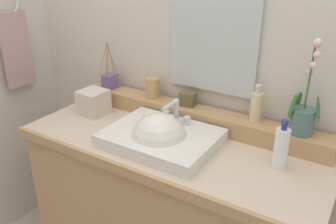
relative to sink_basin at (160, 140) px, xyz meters
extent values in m
cube|color=beige|center=(0.03, 0.44, 0.49)|extent=(2.94, 0.20, 2.69)
cube|color=tan|center=(0.03, 0.05, -0.45)|extent=(1.33, 0.52, 0.79)
cube|color=beige|center=(0.03, 0.05, -0.04)|extent=(1.35, 0.55, 0.04)
cube|color=tan|center=(0.03, -0.22, -0.04)|extent=(1.35, 0.02, 0.04)
cube|color=tan|center=(0.03, 0.26, 0.02)|extent=(1.28, 0.12, 0.08)
cube|color=white|center=(0.00, 0.01, 0.01)|extent=(0.47, 0.36, 0.05)
sphere|color=white|center=(0.00, -0.01, 0.00)|extent=(0.25, 0.25, 0.25)
cylinder|color=silver|center=(0.00, 0.14, 0.08)|extent=(0.02, 0.02, 0.10)
cylinder|color=silver|center=(0.00, 0.08, 0.13)|extent=(0.02, 0.11, 0.02)
sphere|color=silver|center=(0.00, 0.14, 0.13)|extent=(0.03, 0.03, 0.03)
cylinder|color=silver|center=(-0.06, 0.14, 0.05)|extent=(0.03, 0.03, 0.04)
cylinder|color=silver|center=(0.05, 0.14, 0.05)|extent=(0.03, 0.03, 0.04)
ellipsoid|color=beige|center=(-0.13, 0.11, 0.05)|extent=(0.07, 0.04, 0.02)
cylinder|color=#4C6C6B|center=(0.52, 0.26, 0.12)|extent=(0.10, 0.10, 0.11)
cylinder|color=tan|center=(0.52, 0.26, 0.16)|extent=(0.09, 0.09, 0.01)
cylinder|color=#476B38|center=(0.52, 0.26, 0.30)|extent=(0.01, 0.01, 0.26)
ellipsoid|color=#387033|center=(0.47, 0.23, 0.19)|extent=(0.04, 0.04, 0.10)
ellipsoid|color=#387033|center=(0.57, 0.25, 0.19)|extent=(0.04, 0.03, 0.11)
ellipsoid|color=#387033|center=(0.48, 0.29, 0.19)|extent=(0.04, 0.04, 0.09)
sphere|color=beige|center=(0.51, 0.27, 0.32)|extent=(0.02, 0.02, 0.02)
sphere|color=beige|center=(0.53, 0.24, 0.36)|extent=(0.03, 0.03, 0.03)
sphere|color=beige|center=(0.53, 0.24, 0.39)|extent=(0.03, 0.03, 0.03)
sphere|color=beige|center=(0.52, 0.25, 0.43)|extent=(0.04, 0.04, 0.04)
cylinder|color=beige|center=(0.32, 0.28, 0.13)|extent=(0.05, 0.05, 0.13)
cylinder|color=silver|center=(0.32, 0.28, 0.20)|extent=(0.02, 0.02, 0.02)
cylinder|color=silver|center=(0.32, 0.28, 0.22)|extent=(0.02, 0.02, 0.02)
cylinder|color=silver|center=(0.32, 0.26, 0.22)|extent=(0.01, 0.03, 0.01)
cylinder|color=tan|center=(-0.22, 0.27, 0.11)|extent=(0.07, 0.07, 0.10)
cube|color=slate|center=(-0.49, 0.26, 0.10)|extent=(0.07, 0.07, 0.08)
cylinder|color=#9E7A4C|center=(-0.46, 0.25, 0.22)|extent=(0.06, 0.01, 0.19)
cylinder|color=#9E7A4C|center=(-0.47, 0.27, 0.21)|extent=(0.04, 0.03, 0.17)
cylinder|color=#9E7A4C|center=(-0.49, 0.28, 0.22)|extent=(0.01, 0.04, 0.19)
cylinder|color=#9E7A4C|center=(-0.52, 0.27, 0.22)|extent=(0.05, 0.04, 0.18)
cylinder|color=#9E7A4C|center=(-0.50, 0.26, 0.21)|extent=(0.03, 0.00, 0.16)
cylinder|color=#9E7A4C|center=(-0.51, 0.24, 0.22)|extent=(0.05, 0.04, 0.19)
cylinder|color=#9E7A4C|center=(-0.49, 0.24, 0.20)|extent=(0.00, 0.03, 0.15)
cylinder|color=#9E7A4C|center=(-0.48, 0.24, 0.20)|extent=(0.02, 0.03, 0.15)
cube|color=brown|center=(-0.02, 0.27, 0.09)|extent=(0.08, 0.07, 0.07)
cylinder|color=white|center=(0.48, 0.09, 0.06)|extent=(0.05, 0.05, 0.16)
cylinder|color=navy|center=(0.48, 0.09, 0.15)|extent=(0.02, 0.02, 0.02)
cylinder|color=navy|center=(0.48, 0.09, 0.17)|extent=(0.02, 0.02, 0.02)
cylinder|color=navy|center=(0.48, 0.08, 0.17)|extent=(0.01, 0.03, 0.01)
cube|color=beige|center=(-0.47, 0.09, 0.04)|extent=(0.14, 0.14, 0.12)
cube|color=silver|center=(0.08, 0.33, 0.40)|extent=(0.43, 0.02, 0.53)
torus|color=silver|center=(-1.02, 0.08, 0.51)|extent=(0.01, 0.16, 0.16)
cube|color=#B58E96|center=(-1.00, 0.08, 0.24)|extent=(0.02, 0.17, 0.41)
camera|label=1|loc=(0.73, -1.10, 0.73)|focal=37.45mm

